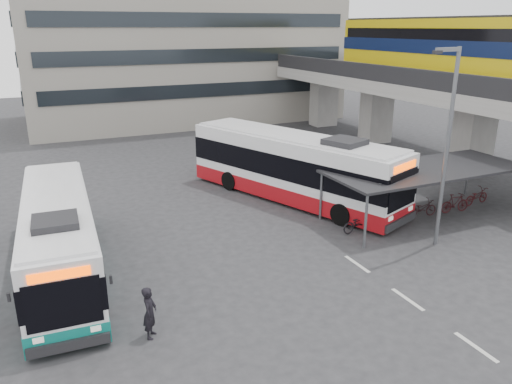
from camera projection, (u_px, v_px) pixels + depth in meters
name	position (u px, v px, depth m)	size (l,w,h in m)	color
ground	(303.00, 276.00, 19.04)	(120.00, 120.00, 0.00)	#28282B
viaduct	(440.00, 71.00, 33.69)	(8.00, 32.00, 9.68)	gray
bike_shelter	(424.00, 188.00, 24.50)	(10.00, 4.00, 2.54)	#595B60
road_markings	(408.00, 299.00, 17.43)	(0.15, 7.60, 0.01)	beige
bus_main	(293.00, 167.00, 27.05)	(7.39, 13.21, 3.87)	white
bus_teal	(59.00, 237.00, 18.84)	(2.91, 11.17, 3.27)	white
pedestrian	(150.00, 312.00, 15.10)	(0.62, 0.40, 1.69)	black
lamp_post	(447.00, 138.00, 20.33)	(1.47, 0.30, 8.34)	#595B60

